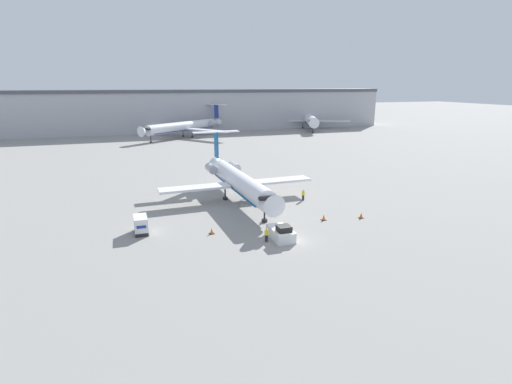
# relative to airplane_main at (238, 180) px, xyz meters

# --- Properties ---
(ground_plane) EXTENTS (600.00, 600.00, 0.00)m
(ground_plane) POSITION_rel_airplane_main_xyz_m (0.44, -18.77, -3.22)
(ground_plane) COLOR gray
(terminal_building) EXTENTS (180.00, 16.80, 15.86)m
(terminal_building) POSITION_rel_airplane_main_xyz_m (0.44, 101.23, 4.74)
(terminal_building) COLOR #B2B2B7
(terminal_building) RESTS_ON ground
(airplane_main) EXTENTS (25.04, 28.80, 9.57)m
(airplane_main) POSITION_rel_airplane_main_xyz_m (0.00, 0.00, 0.00)
(airplane_main) COLOR white
(airplane_main) RESTS_ON ground
(pushback_tug) EXTENTS (2.23, 4.35, 2.00)m
(pushback_tug) POSITION_rel_airplane_main_xyz_m (0.11, -17.78, -2.46)
(pushback_tug) COLOR silver
(pushback_tug) RESTS_ON ground
(luggage_cart) EXTENTS (1.60, 2.98, 2.18)m
(luggage_cart) POSITION_rel_airplane_main_xyz_m (-15.69, -10.33, -2.12)
(luggage_cart) COLOR #232326
(luggage_cart) RESTS_ON ground
(worker_near_tug) EXTENTS (0.40, 0.24, 1.74)m
(worker_near_tug) POSITION_rel_airplane_main_xyz_m (-1.83, -18.03, -2.31)
(worker_near_tug) COLOR #232838
(worker_near_tug) RESTS_ON ground
(worker_by_wing) EXTENTS (0.40, 0.25, 1.79)m
(worker_by_wing) POSITION_rel_airplane_main_xyz_m (9.75, -3.68, -2.27)
(worker_by_wing) COLOR #232838
(worker_by_wing) RESTS_ON ground
(traffic_cone_left) EXTENTS (0.63, 0.63, 0.75)m
(traffic_cone_left) POSITION_rel_airplane_main_xyz_m (-7.39, -13.39, -2.86)
(traffic_cone_left) COLOR black
(traffic_cone_left) RESTS_ON ground
(traffic_cone_right) EXTENTS (0.65, 0.65, 0.79)m
(traffic_cone_right) POSITION_rel_airplane_main_xyz_m (8.28, -13.33, -2.84)
(traffic_cone_right) COLOR black
(traffic_cone_right) RESTS_ON ground
(traffic_cone_mid) EXTENTS (0.66, 0.66, 0.78)m
(traffic_cone_mid) POSITION_rel_airplane_main_xyz_m (13.63, -14.23, -2.84)
(traffic_cone_mid) COLOR black
(traffic_cone_mid) RESTS_ON ground
(airplane_parked_far_left) EXTENTS (33.30, 32.54, 10.57)m
(airplane_parked_far_left) POSITION_rel_airplane_main_xyz_m (4.36, 79.75, 0.56)
(airplane_parked_far_left) COLOR silver
(airplane_parked_far_left) RESTS_ON ground
(airplane_parked_far_right) EXTENTS (32.40, 36.76, 11.02)m
(airplane_parked_far_right) POSITION_rel_airplane_main_xyz_m (57.40, 91.15, 0.77)
(airplane_parked_far_right) COLOR white
(airplane_parked_far_right) RESTS_ON ground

